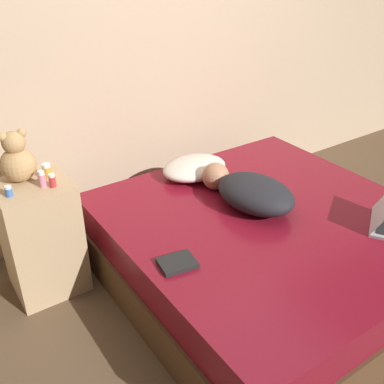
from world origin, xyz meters
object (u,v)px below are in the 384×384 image
Objects in this scene: teddy_bear at (17,159)px; bottle_amber at (47,171)px; book at (177,263)px; bottle_blue at (9,191)px; bottle_red at (52,181)px; bottle_pink at (42,179)px; person_lying at (250,191)px; pillow at (194,168)px.

teddy_bear reaches higher than bottle_amber.
book is at bearing -60.90° from teddy_bear.
bottle_red is at bearing -7.11° from bottle_blue.
bottle_amber is 0.44× the size of book.
bottle_pink reaches higher than bottle_blue.
person_lying is 1.14m from bottle_red.
bottle_amber is 0.12m from bottle_red.
bottle_pink is 1.23× the size of bottle_red.
book is (0.40, -0.71, -0.28)m from bottle_pink.
bottle_pink is at bearing -61.40° from teddy_bear.
bottle_red is (0.04, -0.03, -0.01)m from bottle_pink.
person_lying is 2.34× the size of teddy_bear.
bottle_amber is at bearing 177.10° from pillow.
bottle_amber reaches higher than pillow.
teddy_bear reaches higher than bottle_red.
pillow is at bearing 50.37° from book.
bottle_pink is at bearing 1.00° from bottle_blue.
person_lying is (0.06, -0.50, 0.03)m from pillow.
teddy_bear is 0.20m from bottle_blue.
teddy_bear is 0.18m from bottle_pink.
teddy_bear is 3.13× the size of bottle_pink.
bottle_blue is at bearing 129.09° from book.
bottle_amber is at bearing 142.19° from person_lying.
bottle_amber is 0.93× the size of bottle_pink.
bottle_pink is at bearing -177.98° from pillow.
bottle_blue is 0.29× the size of book.
bottle_amber is at bearing 84.86° from bottle_red.
bottle_pink reaches higher than bottle_red.
bottle_red is at bearing 117.46° from book.
pillow is 5.24× the size of bottle_amber.
bottle_amber is at bearing 57.29° from bottle_pink.
person_lying is 1.34m from teddy_bear.
bottle_pink is (-1.08, 0.47, 0.20)m from person_lying.
bottle_red reaches higher than person_lying.
bottle_blue is (-0.23, -0.09, -0.01)m from bottle_amber.
bottle_blue is (-1.20, -0.04, 0.21)m from pillow.
bottle_red is 0.22m from bottle_blue.
bottle_amber reaches higher than book.
book is (-0.68, -0.25, -0.08)m from person_lying.
bottle_pink reaches higher than book.
bottle_pink is 0.86m from book.
bottle_pink reaches higher than bottle_amber.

